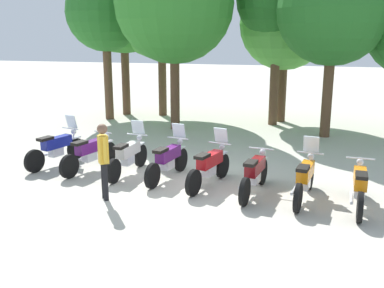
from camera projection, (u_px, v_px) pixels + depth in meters
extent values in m
plane|color=#BCB7A8|center=(187.00, 183.00, 11.46)|extent=(80.00, 80.00, 0.00)
cylinder|color=black|center=(76.00, 149.00, 13.52)|extent=(0.29, 0.64, 0.64)
cylinder|color=black|center=(34.00, 161.00, 12.23)|extent=(0.29, 0.64, 0.64)
cube|color=silver|center=(75.00, 138.00, 13.44)|extent=(0.22, 0.38, 0.04)
cube|color=navy|center=(57.00, 142.00, 12.83)|extent=(0.53, 0.98, 0.30)
cube|color=silver|center=(56.00, 152.00, 12.86)|extent=(0.33, 0.45, 0.24)
cube|color=black|center=(45.00, 139.00, 12.46)|extent=(0.36, 0.49, 0.08)
cylinder|color=silver|center=(73.00, 139.00, 13.37)|extent=(0.12, 0.23, 0.64)
cylinder|color=silver|center=(70.00, 129.00, 13.21)|extent=(0.60, 0.22, 0.04)
sphere|color=silver|center=(74.00, 132.00, 13.35)|extent=(0.20, 0.20, 0.16)
cylinder|color=silver|center=(44.00, 155.00, 12.70)|extent=(0.27, 0.69, 0.07)
cube|color=silver|center=(71.00, 122.00, 13.21)|extent=(0.38, 0.23, 0.39)
cylinder|color=black|center=(108.00, 153.00, 13.05)|extent=(0.28, 0.64, 0.64)
cylinder|color=black|center=(69.00, 166.00, 11.75)|extent=(0.28, 0.64, 0.64)
cube|color=silver|center=(108.00, 141.00, 12.97)|extent=(0.22, 0.38, 0.04)
cube|color=#59196B|center=(90.00, 147.00, 12.36)|extent=(0.52, 0.98, 0.30)
cube|color=silver|center=(90.00, 156.00, 12.38)|extent=(0.32, 0.45, 0.24)
cube|color=black|center=(79.00, 143.00, 11.98)|extent=(0.35, 0.49, 0.08)
cylinder|color=silver|center=(106.00, 143.00, 12.90)|extent=(0.11, 0.23, 0.64)
cylinder|color=silver|center=(103.00, 132.00, 12.74)|extent=(0.61, 0.21, 0.04)
sphere|color=silver|center=(106.00, 135.00, 12.88)|extent=(0.20, 0.20, 0.16)
cylinder|color=silver|center=(78.00, 160.00, 12.22)|extent=(0.26, 0.69, 0.07)
cylinder|color=black|center=(141.00, 155.00, 12.78)|extent=(0.17, 0.65, 0.64)
cylinder|color=black|center=(113.00, 171.00, 11.36)|extent=(0.17, 0.65, 0.64)
cube|color=silver|center=(140.00, 144.00, 12.69)|extent=(0.16, 0.37, 0.04)
cube|color=silver|center=(128.00, 150.00, 12.03)|extent=(0.36, 0.97, 0.30)
cube|color=silver|center=(128.00, 160.00, 12.05)|extent=(0.26, 0.42, 0.24)
cube|color=black|center=(121.00, 146.00, 11.62)|extent=(0.29, 0.46, 0.08)
cylinder|color=silver|center=(139.00, 146.00, 12.62)|extent=(0.07, 0.23, 0.64)
cylinder|color=silver|center=(137.00, 135.00, 12.45)|extent=(0.62, 0.10, 0.04)
sphere|color=silver|center=(139.00, 138.00, 12.60)|extent=(0.18, 0.18, 0.16)
cylinder|color=silver|center=(117.00, 165.00, 11.85)|extent=(0.14, 0.70, 0.07)
cube|color=silver|center=(138.00, 127.00, 12.46)|extent=(0.37, 0.17, 0.39)
cylinder|color=black|center=(181.00, 160.00, 12.36)|extent=(0.23, 0.65, 0.64)
cylinder|color=black|center=(152.00, 176.00, 11.00)|extent=(0.23, 0.65, 0.64)
cube|color=silver|center=(181.00, 148.00, 12.27)|extent=(0.19, 0.38, 0.04)
cube|color=#59196B|center=(168.00, 154.00, 11.64)|extent=(0.45, 0.98, 0.30)
cube|color=silver|center=(167.00, 164.00, 11.66)|extent=(0.30, 0.44, 0.24)
cube|color=black|center=(161.00, 150.00, 11.24)|extent=(0.32, 0.48, 0.08)
cylinder|color=silver|center=(179.00, 149.00, 12.20)|extent=(0.10, 0.23, 0.64)
cylinder|color=silver|center=(178.00, 138.00, 12.04)|extent=(0.61, 0.16, 0.04)
sphere|color=silver|center=(180.00, 141.00, 12.18)|extent=(0.19, 0.19, 0.16)
cylinder|color=silver|center=(156.00, 169.00, 11.48)|extent=(0.21, 0.70, 0.07)
cube|color=silver|center=(179.00, 130.00, 12.04)|extent=(0.38, 0.20, 0.39)
cylinder|color=black|center=(222.00, 166.00, 11.81)|extent=(0.27, 0.64, 0.64)
cylinder|color=black|center=(193.00, 183.00, 10.50)|extent=(0.27, 0.64, 0.64)
cube|color=silver|center=(223.00, 153.00, 11.73)|extent=(0.21, 0.38, 0.04)
cube|color=red|center=(210.00, 160.00, 11.11)|extent=(0.51, 0.98, 0.30)
cube|color=silver|center=(209.00, 171.00, 11.14)|extent=(0.32, 0.44, 0.24)
cube|color=black|center=(202.00, 156.00, 10.73)|extent=(0.35, 0.49, 0.08)
cylinder|color=silver|center=(221.00, 155.00, 11.66)|extent=(0.11, 0.23, 0.64)
cylinder|color=silver|center=(220.00, 143.00, 11.50)|extent=(0.61, 0.20, 0.04)
sphere|color=silver|center=(222.00, 147.00, 11.64)|extent=(0.20, 0.20, 0.16)
cylinder|color=silver|center=(197.00, 175.00, 10.97)|extent=(0.26, 0.69, 0.07)
cube|color=silver|center=(221.00, 135.00, 11.50)|extent=(0.38, 0.23, 0.39)
cylinder|color=black|center=(262.00, 172.00, 11.30)|extent=(0.20, 0.65, 0.64)
cylinder|color=black|center=(245.00, 192.00, 9.92)|extent=(0.20, 0.65, 0.64)
cube|color=silver|center=(263.00, 159.00, 11.22)|extent=(0.18, 0.37, 0.04)
cube|color=maroon|center=(255.00, 166.00, 10.57)|extent=(0.41, 0.98, 0.30)
cube|color=silver|center=(254.00, 178.00, 10.59)|extent=(0.28, 0.43, 0.24)
cube|color=black|center=(251.00, 163.00, 10.17)|extent=(0.31, 0.47, 0.08)
cylinder|color=silver|center=(262.00, 161.00, 11.14)|extent=(0.09, 0.23, 0.64)
cylinder|color=silver|center=(262.00, 149.00, 10.98)|extent=(0.62, 0.14, 0.04)
sphere|color=silver|center=(263.00, 152.00, 11.13)|extent=(0.18, 0.18, 0.16)
cylinder|color=silver|center=(244.00, 183.00, 10.40)|extent=(0.18, 0.70, 0.07)
cylinder|color=black|center=(310.00, 177.00, 10.92)|extent=(0.21, 0.65, 0.64)
cylinder|color=black|center=(298.00, 198.00, 9.55)|extent=(0.21, 0.65, 0.64)
cube|color=silver|center=(311.00, 163.00, 10.84)|extent=(0.18, 0.38, 0.04)
cube|color=orange|center=(306.00, 171.00, 10.19)|extent=(0.42, 0.98, 0.30)
cube|color=silver|center=(304.00, 183.00, 10.22)|extent=(0.28, 0.43, 0.24)
cube|color=black|center=(303.00, 168.00, 9.79)|extent=(0.31, 0.47, 0.08)
cylinder|color=silver|center=(310.00, 165.00, 10.77)|extent=(0.09, 0.23, 0.64)
cylinder|color=silver|center=(310.00, 153.00, 10.60)|extent=(0.62, 0.14, 0.04)
sphere|color=silver|center=(311.00, 156.00, 10.75)|extent=(0.18, 0.18, 0.16)
cylinder|color=silver|center=(295.00, 189.00, 10.03)|extent=(0.19, 0.70, 0.07)
cube|color=silver|center=(311.00, 144.00, 10.61)|extent=(0.38, 0.19, 0.39)
cylinder|color=black|center=(358.00, 183.00, 10.47)|extent=(0.15, 0.65, 0.64)
cylinder|color=black|center=(360.00, 207.00, 9.05)|extent=(0.15, 0.65, 0.64)
cube|color=silver|center=(359.00, 169.00, 10.39)|extent=(0.15, 0.37, 0.04)
cube|color=orange|center=(360.00, 178.00, 9.72)|extent=(0.33, 0.97, 0.30)
cube|color=silver|center=(359.00, 191.00, 9.74)|extent=(0.25, 0.42, 0.24)
cube|color=black|center=(362.00, 175.00, 9.31)|extent=(0.27, 0.46, 0.08)
cylinder|color=silver|center=(359.00, 171.00, 10.31)|extent=(0.07, 0.23, 0.64)
cylinder|color=silver|center=(361.00, 158.00, 10.15)|extent=(0.62, 0.08, 0.04)
sphere|color=silver|center=(360.00, 162.00, 10.30)|extent=(0.17, 0.17, 0.16)
cylinder|color=silver|center=(351.00, 197.00, 9.53)|extent=(0.12, 0.70, 0.07)
cylinder|color=black|center=(104.00, 180.00, 10.34)|extent=(0.15, 0.15, 0.86)
cylinder|color=black|center=(106.00, 182.00, 10.19)|extent=(0.15, 0.15, 0.86)
cube|color=gold|center=(103.00, 149.00, 10.08)|extent=(0.29, 0.30, 0.65)
cylinder|color=gold|center=(101.00, 147.00, 10.22)|extent=(0.11, 0.11, 0.61)
cylinder|color=gold|center=(105.00, 150.00, 9.94)|extent=(0.11, 0.11, 0.61)
sphere|color=brown|center=(102.00, 129.00, 9.97)|extent=(0.33, 0.33, 0.23)
cylinder|color=brown|center=(108.00, 80.00, 19.31)|extent=(0.36, 0.36, 3.37)
sphere|color=#236623|center=(105.00, 12.00, 18.62)|extent=(3.25, 3.25, 3.25)
cylinder|color=brown|center=(126.00, 77.00, 20.37)|extent=(0.36, 0.36, 3.43)
sphere|color=#2D7A28|center=(123.00, 1.00, 19.56)|extent=(4.48, 4.48, 4.48)
cylinder|color=brown|center=(162.00, 80.00, 20.18)|extent=(0.36, 0.36, 3.17)
sphere|color=#3D8E33|center=(161.00, 8.00, 19.41)|extent=(4.41, 4.41, 4.41)
cylinder|color=brown|center=(175.00, 88.00, 17.37)|extent=(0.36, 0.36, 3.18)
sphere|color=#2D7A28|center=(174.00, 3.00, 16.59)|extent=(4.45, 4.45, 4.45)
cylinder|color=brown|center=(274.00, 78.00, 18.08)|extent=(0.36, 0.36, 3.83)
cylinder|color=brown|center=(282.00, 89.00, 18.87)|extent=(0.36, 0.36, 2.72)
sphere|color=#4C9E3D|center=(285.00, 24.00, 18.21)|extent=(3.71, 3.71, 3.71)
cylinder|color=brown|center=(327.00, 94.00, 16.06)|extent=(0.36, 0.36, 3.13)
sphere|color=#236623|center=(334.00, 8.00, 15.34)|extent=(3.89, 3.89, 3.89)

